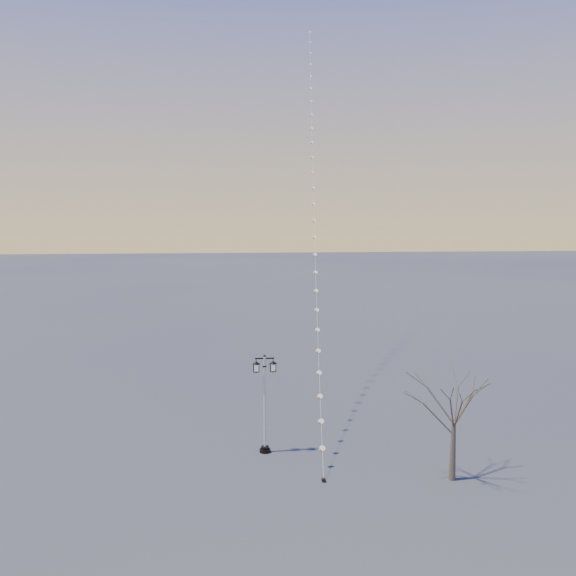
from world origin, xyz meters
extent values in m
plane|color=#434544|center=(0.00, 0.00, 0.00)|extent=(300.00, 300.00, 0.00)
cylinder|color=black|center=(-0.70, 3.67, 0.08)|extent=(0.53, 0.53, 0.15)
cylinder|color=black|center=(-0.70, 3.67, 0.22)|extent=(0.38, 0.38, 0.13)
cylinder|color=silver|center=(-0.70, 3.67, 2.49)|extent=(0.12, 0.12, 4.41)
cylinder|color=black|center=(-0.70, 3.67, 4.18)|extent=(0.19, 0.19, 0.06)
cube|color=black|center=(-0.70, 3.67, 4.55)|extent=(0.89, 0.06, 0.06)
sphere|color=black|center=(-0.70, 3.67, 4.67)|extent=(0.13, 0.13, 0.13)
pyramid|color=black|center=(-1.10, 3.67, 4.41)|extent=(0.41, 0.41, 0.13)
cube|color=beige|center=(-1.10, 3.67, 4.12)|extent=(0.24, 0.24, 0.32)
cube|color=black|center=(-1.10, 3.67, 3.94)|extent=(0.28, 0.28, 0.04)
pyramid|color=black|center=(-0.31, 3.67, 4.41)|extent=(0.41, 0.41, 0.13)
cube|color=beige|center=(-0.31, 3.67, 4.12)|extent=(0.24, 0.24, 0.32)
cube|color=black|center=(-0.31, 3.67, 3.94)|extent=(0.28, 0.28, 0.04)
cone|color=brown|center=(7.06, -0.09, 1.26)|extent=(0.30, 0.30, 2.52)
cylinder|color=black|center=(1.57, 0.20, 0.09)|extent=(0.18, 0.18, 0.18)
cylinder|color=black|center=(1.57, 0.20, 0.11)|extent=(0.03, 0.03, 0.22)
cone|color=#DA5A10|center=(3.72, 19.42, 14.52)|extent=(0.07, 0.07, 0.25)
cylinder|color=white|center=(1.57, 0.20, 0.53)|extent=(0.01, 0.01, 0.70)
camera|label=1|loc=(-2.24, -24.09, 11.29)|focal=38.02mm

